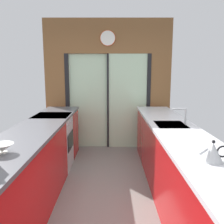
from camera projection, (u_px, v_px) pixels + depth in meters
name	position (u px, v px, depth m)	size (l,w,h in m)	color
ground_plane	(106.00, 186.00, 3.42)	(5.04, 7.60, 0.02)	slate
back_wall_unit	(108.00, 77.00, 4.93)	(2.64, 0.12, 2.70)	brown
left_counter_run	(30.00, 168.00, 2.88)	(0.62, 3.80, 0.92)	#AD0C0F
right_counter_run	(175.00, 163.00, 3.05)	(0.62, 3.80, 0.92)	#AD0C0F
sink_faucet	(183.00, 113.00, 3.19)	(0.19, 0.02, 0.22)	#B7BABC
oven_range	(53.00, 142.00, 3.98)	(0.60, 0.60, 0.92)	#B7BABC
mixing_bowl	(1.00, 148.00, 2.07)	(0.21, 0.21, 0.08)	silver
kettle	(213.00, 152.00, 1.87)	(0.24, 0.17, 0.18)	#B7BABC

